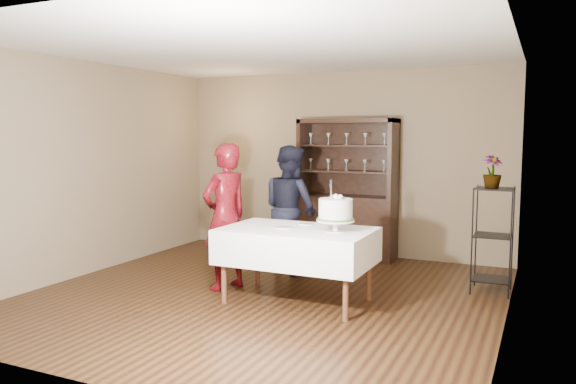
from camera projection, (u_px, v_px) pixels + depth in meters
name	position (u px, v px, depth m)	size (l,w,h in m)	color
floor	(264.00, 295.00, 6.24)	(5.00, 5.00, 0.00)	black
ceiling	(263.00, 48.00, 5.96)	(5.00, 5.00, 0.00)	silver
back_wall	(340.00, 163.00, 8.36)	(5.00, 0.02, 2.70)	#74644A
wall_left	(89.00, 168.00, 7.14)	(0.02, 5.00, 2.70)	#74644A
wall_right	(510.00, 183.00, 5.06)	(0.02, 5.00, 2.70)	#74644A
china_hutch	(347.00, 212.00, 8.12)	(1.40, 0.48, 2.00)	black
plant_etagere	(493.00, 235.00, 6.30)	(0.42, 0.42, 1.20)	black
cake_table	(297.00, 246.00, 5.95)	(1.59, 0.98, 0.79)	silver
woman	(225.00, 216.00, 6.44)	(0.62, 0.40, 1.69)	#340405
man	(290.00, 208.00, 7.29)	(0.80, 0.62, 1.65)	black
cake	(336.00, 211.00, 5.72)	(0.44, 0.44, 0.54)	beige
plate_near	(283.00, 228.00, 5.95)	(0.19, 0.19, 0.01)	beige
plate_far	(306.00, 224.00, 6.19)	(0.17, 0.17, 0.01)	beige
potted_plant	(492.00, 172.00, 6.20)	(0.21, 0.21, 0.37)	#3F6530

